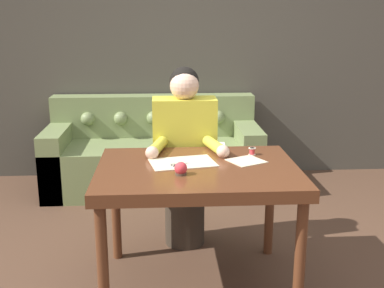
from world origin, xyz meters
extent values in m
cube|color=#474238|center=(0.00, 2.31, 1.30)|extent=(8.00, 0.06, 2.60)
cube|color=#562D19|center=(-0.12, 0.13, 0.71)|extent=(1.15, 0.85, 0.07)
cylinder|color=#562D19|center=(-0.63, -0.24, 0.34)|extent=(0.06, 0.06, 0.68)
cylinder|color=#562D19|center=(0.40, -0.24, 0.34)|extent=(0.06, 0.06, 0.68)
cylinder|color=#562D19|center=(-0.63, 0.50, 0.34)|extent=(0.06, 0.06, 0.68)
cylinder|color=#562D19|center=(0.40, 0.50, 0.34)|extent=(0.06, 0.06, 0.68)
cube|color=olive|center=(-0.40, 1.85, 0.22)|extent=(1.95, 0.83, 0.44)
cube|color=olive|center=(-0.40, 2.15, 0.64)|extent=(1.95, 0.22, 0.40)
cube|color=olive|center=(-1.28, 1.85, 0.30)|extent=(0.20, 0.83, 0.60)
cube|color=olive|center=(0.47, 1.85, 0.30)|extent=(0.20, 0.83, 0.60)
sphere|color=olive|center=(-1.02, 2.02, 0.64)|extent=(0.13, 0.13, 0.13)
sphere|color=olive|center=(-0.71, 2.02, 0.64)|extent=(0.13, 0.13, 0.13)
sphere|color=olive|center=(-0.40, 2.02, 0.64)|extent=(0.13, 0.13, 0.13)
sphere|color=olive|center=(-0.09, 2.02, 0.64)|extent=(0.13, 0.13, 0.13)
sphere|color=olive|center=(0.22, 2.02, 0.64)|extent=(0.13, 0.13, 0.13)
cube|color=white|center=(0.13, 1.74, 0.44)|extent=(0.26, 0.20, 0.00)
cylinder|color=#33281E|center=(-0.16, 0.69, 0.23)|extent=(0.28, 0.28, 0.47)
cube|color=gold|center=(-0.16, 0.69, 0.76)|extent=(0.43, 0.22, 0.58)
sphere|color=#DBAD8E|center=(-0.16, 0.67, 1.13)|extent=(0.19, 0.19, 0.19)
sphere|color=black|center=(-0.16, 0.70, 1.16)|extent=(0.20, 0.20, 0.20)
cylinder|color=gold|center=(-0.35, 0.45, 0.78)|extent=(0.13, 0.29, 0.07)
sphere|color=#DBAD8E|center=(-0.38, 0.31, 0.78)|extent=(0.08, 0.08, 0.08)
cylinder|color=gold|center=(0.02, 0.45, 0.78)|extent=(0.14, 0.29, 0.07)
sphere|color=#DBAD8E|center=(0.05, 0.31, 0.78)|extent=(0.08, 0.08, 0.08)
cube|color=beige|center=(-0.20, 0.21, 0.75)|extent=(0.41, 0.31, 0.00)
cube|color=beige|center=(0.18, 0.22, 0.75)|extent=(0.25, 0.24, 0.00)
cube|color=silver|center=(-0.14, 0.22, 0.75)|extent=(0.09, 0.08, 0.00)
cube|color=black|center=(-0.21, 0.16, 0.75)|extent=(0.06, 0.06, 0.00)
torus|color=black|center=(-0.24, 0.13, 0.75)|extent=(0.04, 0.04, 0.01)
cube|color=silver|center=(-0.13, 0.20, 0.75)|extent=(0.11, 0.05, 0.00)
cube|color=black|center=(-0.22, 0.17, 0.75)|extent=(0.07, 0.04, 0.00)
torus|color=black|center=(-0.25, 0.15, 0.75)|extent=(0.04, 0.04, 0.01)
cylinder|color=silver|center=(-0.18, 0.18, 0.75)|extent=(0.01, 0.01, 0.01)
cylinder|color=red|center=(0.24, 0.35, 0.77)|extent=(0.03, 0.03, 0.04)
cylinder|color=beige|center=(0.24, 0.35, 0.79)|extent=(0.04, 0.04, 0.00)
cylinder|color=beige|center=(0.24, 0.35, 0.75)|extent=(0.04, 0.04, 0.00)
cylinder|color=#4C3828|center=(-0.22, -0.01, 0.75)|extent=(0.06, 0.06, 0.01)
sphere|color=red|center=(-0.22, -0.01, 0.78)|extent=(0.07, 0.07, 0.07)
camera|label=1|loc=(-0.31, -2.48, 1.58)|focal=45.00mm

